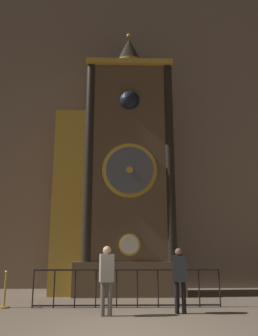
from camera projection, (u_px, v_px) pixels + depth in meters
The scene contains 6 objects.
cathedral_back_wall at pixel (122, 111), 14.22m from camera, with size 24.00×0.32×14.58m.
clock_tower at pixel (119, 174), 12.06m from camera, with size 4.55×1.81×10.04m.
railing_fence at pixel (127, 286), 9.03m from camera, with size 5.18×0.05×1.02m.
visitor_near at pixel (107, 273), 8.11m from camera, with size 0.38×0.29×1.65m.
visitor_far at pixel (180, 274), 8.36m from camera, with size 0.37×0.27×1.60m.
stanchion_post at pixel (5, 296), 8.94m from camera, with size 0.28×0.28×0.98m.
Camera 1 is at (-0.12, -6.70, 1.78)m, focal length 35.00 mm.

